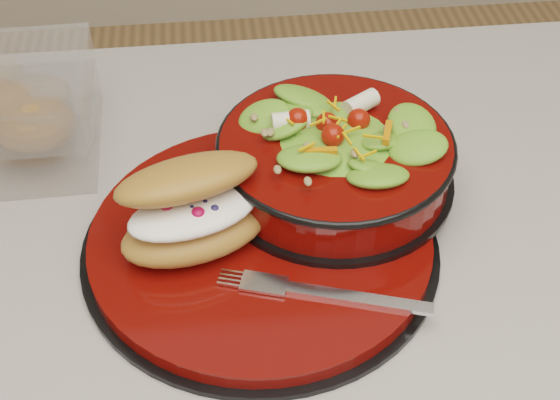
{
  "coord_description": "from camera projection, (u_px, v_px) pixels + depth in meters",
  "views": [
    {
      "loc": [
        -0.14,
        -0.48,
        1.41
      ],
      "look_at": [
        -0.08,
        0.03,
        0.94
      ],
      "focal_mm": 50.0,
      "sensor_mm": 36.0,
      "label": 1
    }
  ],
  "objects": [
    {
      "name": "dinner_plate",
      "position": [
        261.0,
        241.0,
        0.7
      ],
      "size": [
        0.32,
        0.32,
        0.02
      ],
      "rotation": [
        0.0,
        0.0,
        -0.07
      ],
      "color": "black",
      "rests_on": "island_counter"
    },
    {
      "name": "salad_bowl",
      "position": [
        335.0,
        153.0,
        0.72
      ],
      "size": [
        0.23,
        0.23,
        0.09
      ],
      "rotation": [
        0.0,
        0.0,
        -0.3
      ],
      "color": "black",
      "rests_on": "dinner_plate"
    },
    {
      "name": "croissant",
      "position": [
        193.0,
        209.0,
        0.66
      ],
      "size": [
        0.14,
        0.12,
        0.08
      ],
      "rotation": [
        0.0,
        0.0,
        0.28
      ],
      "color": "#A56932",
      "rests_on": "dinner_plate"
    },
    {
      "name": "fork",
      "position": [
        329.0,
        294.0,
        0.64
      ],
      "size": [
        0.16,
        0.06,
        0.0
      ],
      "rotation": [
        0.0,
        0.0,
        1.26
      ],
      "color": "silver",
      "rests_on": "dinner_plate"
    }
  ]
}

